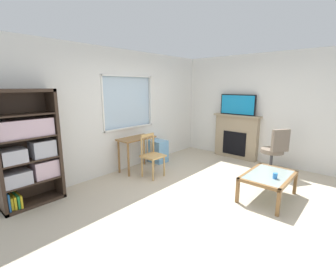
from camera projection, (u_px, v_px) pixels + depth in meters
The scene contains 12 objects.
ground at pixel (204, 197), 4.02m from camera, with size 6.18×5.45×0.02m, color beige.
wall_back_with_window at pixel (121, 112), 5.18m from camera, with size 5.18×0.15×2.66m.
wall_right at pixel (265, 109), 5.69m from camera, with size 0.12×4.65×2.66m, color silver.
bookshelf at pixel (28, 151), 3.63m from camera, with size 0.90×0.38×1.84m.
desk_under_window at pixel (136, 144), 5.19m from camera, with size 0.85×0.42×0.76m.
wooden_chair at pixel (152, 155), 4.87m from camera, with size 0.42×0.40×0.90m.
plastic_drawer_unit at pixel (158, 151), 5.84m from camera, with size 0.35×0.40×0.55m, color #72ADDB.
fireplace at pixel (236, 136), 6.13m from camera, with size 0.26×1.24×1.15m.
tv at pixel (238, 105), 5.95m from camera, with size 0.06×0.93×0.52m.
office_chair at pixel (275, 148), 5.03m from camera, with size 0.61×0.62×1.00m.
coffee_table at pixel (268, 178), 3.91m from camera, with size 1.01×0.68×0.43m.
sippy_cup at pixel (275, 176), 3.71m from camera, with size 0.07×0.07×0.09m, color #337FD6.
Camera 1 is at (-3.20, -1.99, 1.88)m, focal length 24.82 mm.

